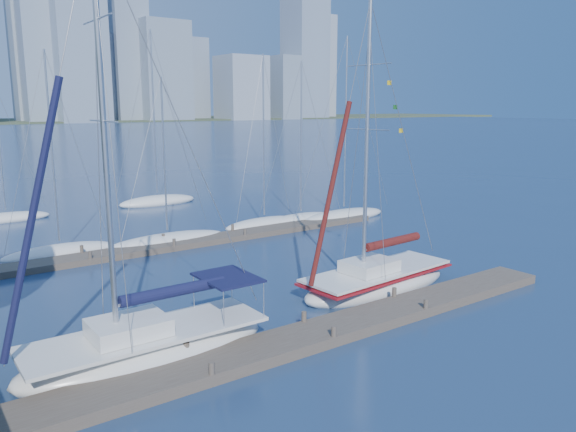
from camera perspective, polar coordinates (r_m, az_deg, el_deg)
ground at (r=21.80m, az=3.09°, el=-12.33°), size 700.00×700.00×0.00m
near_dock at (r=21.72m, az=3.09°, el=-11.85°), size 26.00×2.00×0.40m
far_dock at (r=35.78m, az=-10.54°, el=-2.77°), size 30.00×1.80×0.36m
sailboat_navy at (r=20.26m, az=-14.16°, el=-11.12°), size 8.97×2.95×14.71m
sailboat_maroon at (r=27.14m, az=9.07°, el=-5.31°), size 8.78×3.44×13.67m
bg_boat_1 at (r=35.67m, az=-22.13°, el=-3.36°), size 6.78×3.86×12.04m
bg_boat_2 at (r=36.54m, az=-12.12°, el=-2.46°), size 8.07×5.17×10.71m
bg_boat_3 at (r=40.93m, az=-2.42°, el=-0.73°), size 6.67×4.04×12.47m
bg_boat_4 at (r=42.45m, az=1.30°, el=-0.30°), size 6.71×3.76×12.10m
bg_boat_5 at (r=43.88m, az=5.69°, el=0.06°), size 8.12×3.91×14.01m
bg_boat_6 at (r=47.90m, az=-26.68°, el=-0.19°), size 6.53×3.50×10.73m
bg_boat_7 at (r=51.45m, az=-13.09°, el=1.52°), size 7.40×4.02×15.34m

